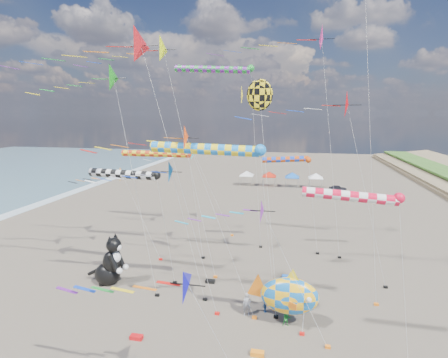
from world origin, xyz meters
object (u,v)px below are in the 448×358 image
Objects in this scene: fish_inflatable at (289,296)px; child_blue at (265,307)px; person_adult at (247,304)px; cat_inflatable at (109,259)px; child_green at (287,318)px; parked_car at (338,188)px.

child_blue is (-1.85, 1.46, -1.97)m from fish_inflatable.
cat_inflatable is at bearing 155.25° from person_adult.
fish_inflatable is at bearing -2.50° from cat_inflatable.
child_green is 0.35× the size of parked_car.
fish_inflatable is 1.83m from child_green.
person_adult is 1.97× the size of child_blue.
child_blue is at bearing 1.57° from cat_inflatable.
child_green is (3.16, -0.84, -0.32)m from person_adult.
child_green reaches higher than child_blue.
parked_car is (25.88, 46.41, -1.88)m from cat_inflatable.
person_adult is 0.53× the size of parked_car.
parked_car is (11.08, 48.40, 0.13)m from child_blue.
child_green is 1.30× the size of child_blue.
fish_inflatable is at bearing 164.22° from parked_car.
cat_inflatable is 15.07m from child_blue.
fish_inflatable is at bearing -26.26° from person_adult.
fish_inflatable is 4.77× the size of child_green.
person_adult is 1.52× the size of child_green.
person_adult is at bearing 160.46° from parked_car.
cat_inflatable reaches higher than parked_car.
fish_inflatable reaches higher than child_blue.
parked_car is at bearing 69.43° from child_green.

